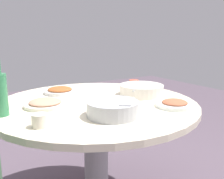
{
  "coord_description": "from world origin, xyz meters",
  "views": [
    {
      "loc": [
        0.75,
        1.34,
        1.17
      ],
      "look_at": [
        -0.07,
        0.07,
        0.84
      ],
      "focal_mm": 41.89,
      "sensor_mm": 36.0,
      "label": 1
    }
  ],
  "objects_px": {
    "soup_bowl": "(141,90)",
    "dish_shrimp": "(45,103)",
    "dish_tofu_braise": "(175,104)",
    "tea_cup_far": "(134,83)",
    "round_dining_table": "(96,126)",
    "tea_cup_near": "(40,120)",
    "dish_stirfry": "(60,91)",
    "rice_bowl": "(113,108)"
  },
  "relations": [
    {
      "from": "round_dining_table",
      "to": "tea_cup_near",
      "type": "height_order",
      "value": "tea_cup_near"
    },
    {
      "from": "soup_bowl",
      "to": "dish_shrimp",
      "type": "height_order",
      "value": "soup_bowl"
    },
    {
      "from": "dish_shrimp",
      "to": "tea_cup_far",
      "type": "height_order",
      "value": "tea_cup_far"
    },
    {
      "from": "dish_stirfry",
      "to": "round_dining_table",
      "type": "bearing_deg",
      "value": 104.87
    },
    {
      "from": "dish_shrimp",
      "to": "dish_tofu_braise",
      "type": "distance_m",
      "value": 0.74
    },
    {
      "from": "soup_bowl",
      "to": "dish_tofu_braise",
      "type": "bearing_deg",
      "value": 86.95
    },
    {
      "from": "round_dining_table",
      "to": "dish_shrimp",
      "type": "height_order",
      "value": "dish_shrimp"
    },
    {
      "from": "dish_shrimp",
      "to": "tea_cup_near",
      "type": "distance_m",
      "value": 0.34
    },
    {
      "from": "round_dining_table",
      "to": "dish_shrimp",
      "type": "distance_m",
      "value": 0.34
    },
    {
      "from": "dish_shrimp",
      "to": "dish_stirfry",
      "type": "distance_m",
      "value": 0.33
    },
    {
      "from": "tea_cup_near",
      "to": "soup_bowl",
      "type": "bearing_deg",
      "value": -163.79
    },
    {
      "from": "soup_bowl",
      "to": "tea_cup_far",
      "type": "xyz_separation_m",
      "value": [
        -0.14,
        -0.26,
        -0.01
      ]
    },
    {
      "from": "dish_shrimp",
      "to": "dish_tofu_braise",
      "type": "xyz_separation_m",
      "value": [
        -0.62,
        0.41,
        -0.0
      ]
    },
    {
      "from": "dish_stirfry",
      "to": "tea_cup_far",
      "type": "distance_m",
      "value": 0.59
    },
    {
      "from": "soup_bowl",
      "to": "dish_stirfry",
      "type": "relative_size",
      "value": 1.36
    },
    {
      "from": "dish_tofu_braise",
      "to": "tea_cup_near",
      "type": "height_order",
      "value": "tea_cup_near"
    },
    {
      "from": "dish_tofu_braise",
      "to": "tea_cup_near",
      "type": "bearing_deg",
      "value": -7.36
    },
    {
      "from": "round_dining_table",
      "to": "soup_bowl",
      "type": "bearing_deg",
      "value": 178.05
    },
    {
      "from": "round_dining_table",
      "to": "dish_tofu_braise",
      "type": "relative_size",
      "value": 5.62
    },
    {
      "from": "dish_stirfry",
      "to": "dish_tofu_braise",
      "type": "bearing_deg",
      "value": 122.1
    },
    {
      "from": "tea_cup_near",
      "to": "tea_cup_far",
      "type": "bearing_deg",
      "value": -151.86
    },
    {
      "from": "soup_bowl",
      "to": "dish_shrimp",
      "type": "distance_m",
      "value": 0.64
    },
    {
      "from": "dish_shrimp",
      "to": "dish_tofu_braise",
      "type": "bearing_deg",
      "value": 146.7
    },
    {
      "from": "dish_stirfry",
      "to": "soup_bowl",
      "type": "bearing_deg",
      "value": 141.2
    },
    {
      "from": "round_dining_table",
      "to": "rice_bowl",
      "type": "relative_size",
      "value": 4.63
    },
    {
      "from": "dish_shrimp",
      "to": "dish_stirfry",
      "type": "bearing_deg",
      "value": -126.5
    },
    {
      "from": "dish_stirfry",
      "to": "dish_tofu_braise",
      "type": "relative_size",
      "value": 0.99
    },
    {
      "from": "dish_stirfry",
      "to": "tea_cup_far",
      "type": "xyz_separation_m",
      "value": [
        -0.58,
        0.09,
        0.01
      ]
    },
    {
      "from": "rice_bowl",
      "to": "soup_bowl",
      "type": "height_order",
      "value": "rice_bowl"
    },
    {
      "from": "soup_bowl",
      "to": "tea_cup_far",
      "type": "relative_size",
      "value": 3.86
    },
    {
      "from": "rice_bowl",
      "to": "dish_shrimp",
      "type": "xyz_separation_m",
      "value": [
        0.23,
        -0.36,
        -0.02
      ]
    },
    {
      "from": "dish_shrimp",
      "to": "tea_cup_far",
      "type": "xyz_separation_m",
      "value": [
        -0.78,
        -0.18,
        0.01
      ]
    },
    {
      "from": "soup_bowl",
      "to": "dish_shrimp",
      "type": "bearing_deg",
      "value": -7.77
    },
    {
      "from": "soup_bowl",
      "to": "dish_stirfry",
      "type": "xyz_separation_m",
      "value": [
        0.44,
        -0.35,
        -0.01
      ]
    },
    {
      "from": "round_dining_table",
      "to": "soup_bowl",
      "type": "relative_size",
      "value": 4.17
    },
    {
      "from": "tea_cup_far",
      "to": "soup_bowl",
      "type": "bearing_deg",
      "value": 61.95
    },
    {
      "from": "dish_tofu_braise",
      "to": "tea_cup_near",
      "type": "relative_size",
      "value": 3.0
    },
    {
      "from": "tea_cup_far",
      "to": "rice_bowl",
      "type": "bearing_deg",
      "value": 44.27
    },
    {
      "from": "dish_shrimp",
      "to": "tea_cup_near",
      "type": "height_order",
      "value": "tea_cup_near"
    },
    {
      "from": "soup_bowl",
      "to": "dish_shrimp",
      "type": "xyz_separation_m",
      "value": [
        0.64,
        -0.09,
        -0.02
      ]
    },
    {
      "from": "rice_bowl",
      "to": "tea_cup_near",
      "type": "relative_size",
      "value": 3.65
    },
    {
      "from": "dish_tofu_braise",
      "to": "tea_cup_far",
      "type": "bearing_deg",
      "value": -105.06
    }
  ]
}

